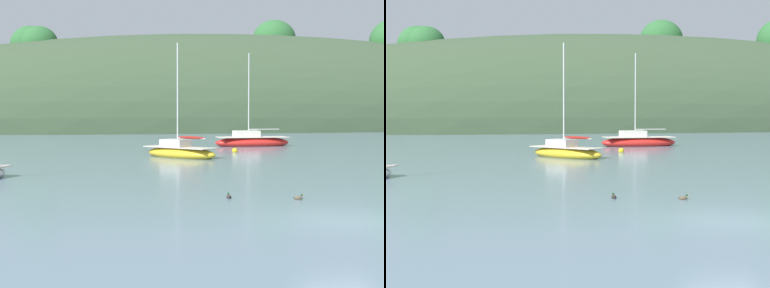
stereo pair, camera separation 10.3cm
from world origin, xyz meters
The scene contains 7 objects.
ground_plane centered at (0.00, 0.00, 0.00)m, with size 400.00×400.00×0.00m, color slate.
far_shoreline_hill centered at (25.00, 81.04, 0.10)m, with size 150.00×36.00×34.40m.
sailboat_yellow_far centered at (0.30, 24.85, 0.38)m, with size 5.20×6.08×8.19m.
sailboat_orange_cutter centered at (9.38, 36.15, 0.41)m, with size 7.00×2.49×8.66m.
mooring_buoy_outer centered at (5.49, 28.76, 0.12)m, with size 0.44×0.44×0.54m.
duck_lead centered at (-2.05, 5.18, 0.05)m, with size 0.21×0.43×0.24m.
duck_straggler centered at (0.39, 4.28, 0.05)m, with size 0.43×0.21×0.24m.
Camera 1 is at (-8.68, -16.93, 3.37)m, focal length 57.42 mm.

